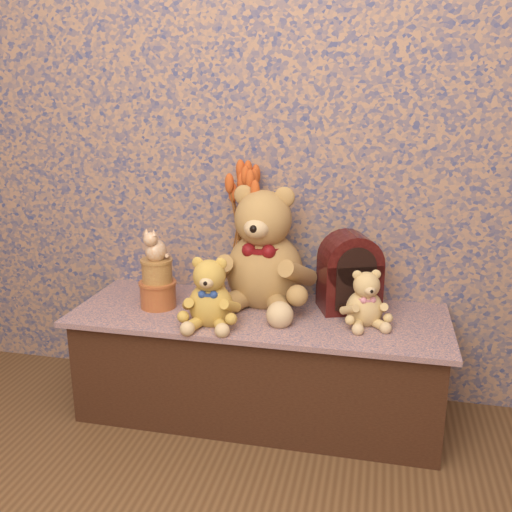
{
  "coord_description": "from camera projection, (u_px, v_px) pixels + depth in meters",
  "views": [
    {
      "loc": [
        0.43,
        -0.72,
        1.23
      ],
      "look_at": [
        0.0,
        1.2,
        0.67
      ],
      "focal_mm": 39.59,
      "sensor_mm": 36.0,
      "label": 1
    }
  ],
  "objects": [
    {
      "name": "teddy_small",
      "position": [
        365.0,
        295.0,
        2.03
      ],
      "size": [
        0.24,
        0.26,
        0.22
      ],
      "primitive_type": null,
      "rotation": [
        0.0,
        0.0,
        0.35
      ],
      "color": "tan",
      "rests_on": "display_shelf"
    },
    {
      "name": "ceramic_vase",
      "position": [
        244.0,
        277.0,
        2.3
      ],
      "size": [
        0.12,
        0.12,
        0.18
      ],
      "primitive_type": "cylinder",
      "rotation": [
        0.0,
        0.0,
        -0.14
      ],
      "color": "tan",
      "rests_on": "display_shelf"
    },
    {
      "name": "teddy_large",
      "position": [
        265.0,
        241.0,
        2.2
      ],
      "size": [
        0.43,
        0.5,
        0.51
      ],
      "primitive_type": null,
      "rotation": [
        0.0,
        0.0,
        -0.06
      ],
      "color": "#B08944",
      "rests_on": "display_shelf"
    },
    {
      "name": "cat_figurine",
      "position": [
        156.0,
        244.0,
        2.15
      ],
      "size": [
        0.12,
        0.12,
        0.13
      ],
      "primitive_type": null,
      "rotation": [
        0.0,
        0.0,
        -0.22
      ],
      "color": "silver",
      "rests_on": "biscuit_tin_upper"
    },
    {
      "name": "biscuit_tin_lower",
      "position": [
        158.0,
        295.0,
        2.21
      ],
      "size": [
        0.18,
        0.18,
        0.1
      ],
      "primitive_type": "cylinder",
      "rotation": [
        0.0,
        0.0,
        0.43
      ],
      "color": "#CA883B",
      "rests_on": "display_shelf"
    },
    {
      "name": "teddy_medium",
      "position": [
        210.0,
        288.0,
        2.03
      ],
      "size": [
        0.24,
        0.28,
        0.27
      ],
      "primitive_type": null,
      "rotation": [
        0.0,
        0.0,
        0.1
      ],
      "color": "gold",
      "rests_on": "display_shelf"
    },
    {
      "name": "dried_stalks",
      "position": [
        244.0,
        200.0,
        2.22
      ],
      "size": [
        0.29,
        0.29,
        0.46
      ],
      "primitive_type": null,
      "rotation": [
        0.0,
        0.0,
        -0.25
      ],
      "color": "#CA5120",
      "rests_on": "ceramic_vase"
    },
    {
      "name": "biscuit_tin_upper",
      "position": [
        157.0,
        271.0,
        2.18
      ],
      "size": [
        0.14,
        0.14,
        0.09
      ],
      "primitive_type": "cylinder",
      "rotation": [
        0.0,
        0.0,
        -0.26
      ],
      "color": "#D9BC5E",
      "rests_on": "biscuit_tin_lower"
    },
    {
      "name": "display_shelf",
      "position": [
        259.0,
        363.0,
        2.22
      ],
      "size": [
        1.43,
        0.53,
        0.43
      ],
      "primitive_type": "cube",
      "color": "navy",
      "rests_on": "ground"
    },
    {
      "name": "cathedral_radio",
      "position": [
        350.0,
        272.0,
        2.16
      ],
      "size": [
        0.26,
        0.23,
        0.31
      ],
      "primitive_type": null,
      "rotation": [
        0.0,
        0.0,
        0.36
      ],
      "color": "#330909",
      "rests_on": "display_shelf"
    }
  ]
}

